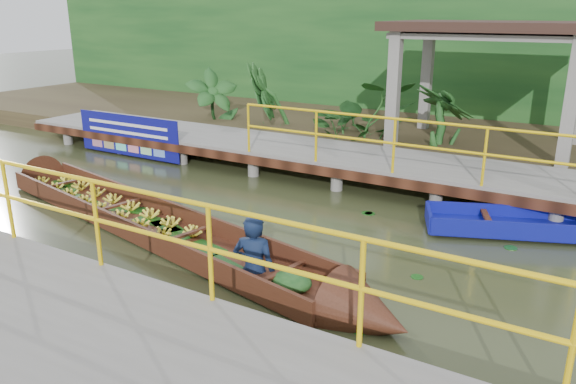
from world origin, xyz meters
The scene contains 10 objects.
ground centered at (0.00, 0.00, 0.00)m, with size 80.00×80.00×0.00m, color #293018.
land_strip centered at (0.00, 7.50, 0.23)m, with size 30.00×8.00×0.45m, color #2F2417.
far_dock centered at (0.02, 3.43, 0.48)m, with size 16.00×2.06×1.66m.
near_dock centered at (1.00, -4.20, 0.30)m, with size 18.00×2.40×1.73m.
pavilion centered at (3.00, 6.30, 2.82)m, with size 4.40×3.00×3.00m.
foliage_backdrop centered at (0.00, 10.00, 2.00)m, with size 30.00×0.80×4.00m, color #143F18.
vendor_boat centered at (-0.40, -0.88, 0.22)m, with size 9.58×2.91×2.02m.
moored_blue_boat centered at (5.21, 2.38, 0.14)m, with size 3.31×1.95×0.77m.
blue_banner centered at (-4.49, 2.48, 0.56)m, with size 3.18×0.04×0.99m.
tropical_plants centered at (1.92, 5.30, 1.32)m, with size 14.39×1.39×1.73m.
Camera 1 is at (5.62, -6.98, 3.41)m, focal length 35.00 mm.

